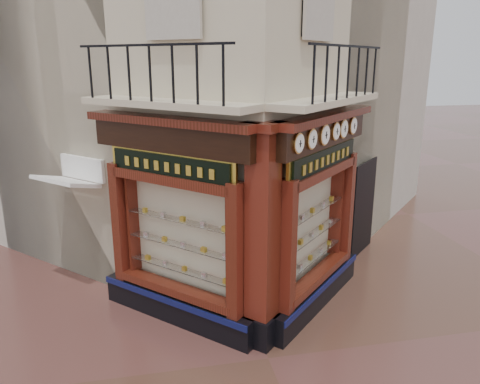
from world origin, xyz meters
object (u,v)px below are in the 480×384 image
object	(u,v)px
clock_e	(343,129)
clock_f	(353,126)
clock_d	(336,131)
corner_pilaster	(262,242)
clock_b	(312,139)
clock_c	(325,135)
signboard_right	(325,159)
clock_a	(299,143)
signboard_left	(169,166)
awning	(77,288)

from	to	relation	value
clock_e	clock_f	distance (m)	0.52
clock_d	clock_e	xyz separation A→B (m)	(0.28, 0.28, 0.00)
corner_pilaster	clock_b	xyz separation A→B (m)	(0.93, 0.33, 1.67)
clock_c	signboard_right	bearing A→B (deg)	19.11
clock_a	clock_d	world-z (taller)	same
clock_c	clock_e	size ratio (longest dim) A/B	1.03
clock_d	clock_a	bearing A→B (deg)	180.00
signboard_left	signboard_right	world-z (taller)	signboard_right
awning	signboard_left	distance (m)	4.14
clock_f	signboard_left	bearing A→B (deg)	145.66
awning	clock_f	bearing A→B (deg)	-145.56
clock_d	signboard_left	size ratio (longest dim) A/B	0.17
signboard_left	signboard_right	bearing A→B (deg)	-135.00
clock_c	awning	world-z (taller)	clock_c
clock_f	signboard_left	world-z (taller)	clock_f
clock_a	clock_f	distance (m)	2.49
clock_a	clock_b	bearing A→B (deg)	-0.00
clock_e	signboard_left	bearing A→B (deg)	140.72
corner_pilaster	awning	distance (m)	4.92
clock_d	signboard_right	size ratio (longest dim) A/B	0.16
awning	signboard_right	world-z (taller)	signboard_right
clock_e	clock_f	bearing A→B (deg)	0.00
clock_b	signboard_right	distance (m)	1.01
clock_c	clock_e	world-z (taller)	clock_c
clock_d	awning	xyz separation A→B (m)	(-5.20, 1.75, -3.62)
clock_a	clock_b	size ratio (longest dim) A/B	0.96
awning	signboard_left	bearing A→B (deg)	-176.16
clock_a	awning	distance (m)	6.17
clock_b	clock_c	distance (m)	0.54
clock_b	clock_c	size ratio (longest dim) A/B	0.93
clock_c	clock_d	distance (m)	0.51
awning	signboard_right	xyz separation A→B (m)	(4.99, -1.81, 3.10)
clock_b	awning	world-z (taller)	clock_b
signboard_right	awning	bearing A→B (deg)	115.10
clock_a	signboard_left	bearing A→B (deg)	107.81
clock_b	awning	size ratio (longest dim) A/B	0.27
clock_b	signboard_right	size ratio (longest dim) A/B	0.17
clock_e	clock_f	xyz separation A→B (m)	(0.37, 0.37, 0.00)
clock_d	clock_f	bearing A→B (deg)	0.00
awning	clock_d	bearing A→B (deg)	-153.54
clock_c	signboard_left	world-z (taller)	clock_c
signboard_right	signboard_left	bearing A→B (deg)	135.00
awning	signboard_right	size ratio (longest dim) A/B	0.62
clock_c	awning	xyz separation A→B (m)	(-4.84, 2.11, -3.62)
signboard_right	clock_b	bearing A→B (deg)	-172.69
clock_f	clock_e	bearing A→B (deg)	-180.00
clock_d	signboard_right	xyz separation A→B (m)	(-0.22, -0.06, -0.52)
clock_f	signboard_right	distance (m)	1.24
clock_b	signboard_right	world-z (taller)	clock_b
signboard_left	clock_d	bearing A→B (deg)	-133.90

